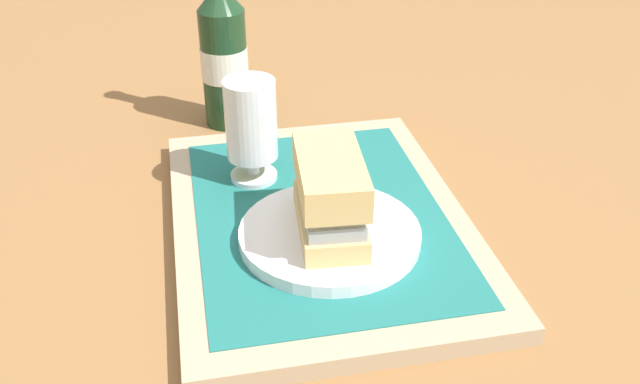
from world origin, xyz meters
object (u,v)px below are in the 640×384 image
at_px(beer_glass, 251,126).
at_px(beer_bottle, 224,53).
at_px(sandwich, 333,192).
at_px(plate, 333,234).

xyz_separation_m(beer_glass, beer_bottle, (0.20, 0.01, 0.01)).
bearing_deg(sandwich, beer_glass, 29.75).
relative_size(beer_glass, beer_bottle, 0.47).
bearing_deg(beer_glass, beer_bottle, 3.58).
bearing_deg(sandwich, plate, 180.00).
bearing_deg(beer_bottle, sandwich, -167.12).
distance_m(plate, sandwich, 0.05).
relative_size(sandwich, beer_glass, 1.09).
height_order(plate, beer_glass, beer_glass).
distance_m(plate, beer_bottle, 0.36).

